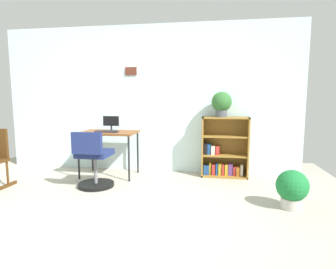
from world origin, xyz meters
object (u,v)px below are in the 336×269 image
(desk, at_px, (109,136))
(monitor, at_px, (111,124))
(potted_plant_floor, at_px, (292,188))
(keyboard, at_px, (106,132))
(potted_plant_on_shelf, at_px, (222,103))
(office_chair, at_px, (94,163))
(bookshelf_low, at_px, (224,150))

(desk, bearing_deg, monitor, 82.01)
(potted_plant_floor, bearing_deg, desk, 159.11)
(keyboard, bearing_deg, desk, 88.00)
(keyboard, distance_m, potted_plant_on_shelf, 1.90)
(desk, bearing_deg, keyboard, -92.00)
(monitor, xyz_separation_m, office_chair, (-0.00, -0.72, -0.49))
(desk, relative_size, office_chair, 1.10)
(monitor, relative_size, office_chair, 0.32)
(monitor, bearing_deg, bookshelf_low, 6.55)
(bookshelf_low, height_order, potted_plant_floor, bookshelf_low)
(bookshelf_low, bearing_deg, potted_plant_floor, -60.29)
(desk, height_order, office_chair, office_chair)
(desk, xyz_separation_m, potted_plant_on_shelf, (1.81, 0.25, 0.53))
(potted_plant_floor, bearing_deg, office_chair, 172.06)
(potted_plant_on_shelf, bearing_deg, desk, -172.21)
(keyboard, xyz_separation_m, bookshelf_low, (1.86, 0.39, -0.32))
(keyboard, height_order, potted_plant_floor, keyboard)
(desk, relative_size, monitor, 3.38)
(desk, bearing_deg, bookshelf_low, 9.21)
(monitor, xyz_separation_m, potted_plant_on_shelf, (1.80, 0.16, 0.35))
(office_chair, bearing_deg, potted_plant_on_shelf, 26.00)
(monitor, height_order, potted_plant_floor, monitor)
(keyboard, xyz_separation_m, potted_plant_floor, (2.60, -0.90, -0.50))
(desk, relative_size, potted_plant_floor, 1.97)
(monitor, relative_size, bookshelf_low, 0.27)
(keyboard, relative_size, potted_plant_on_shelf, 0.94)
(office_chair, bearing_deg, potted_plant_floor, -7.94)
(keyboard, bearing_deg, potted_plant_on_shelf, 10.50)
(potted_plant_on_shelf, bearing_deg, monitor, -174.97)
(monitor, distance_m, bookshelf_low, 1.91)
(desk, xyz_separation_m, bookshelf_low, (1.86, 0.30, -0.24))
(keyboard, distance_m, bookshelf_low, 1.93)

